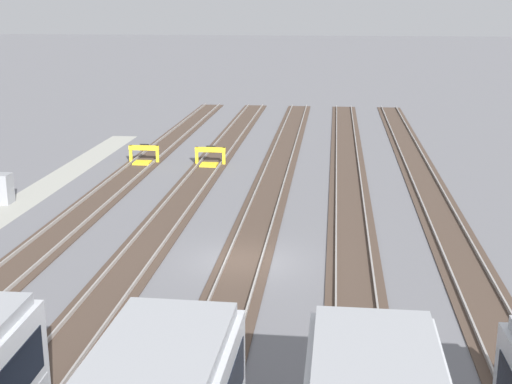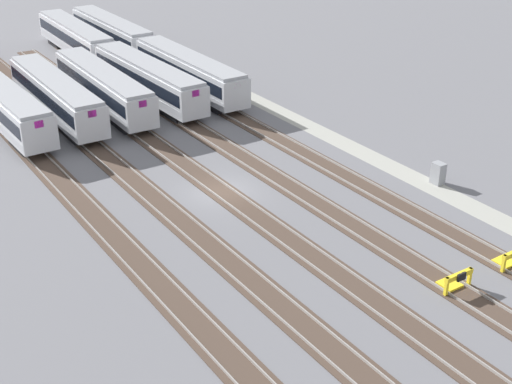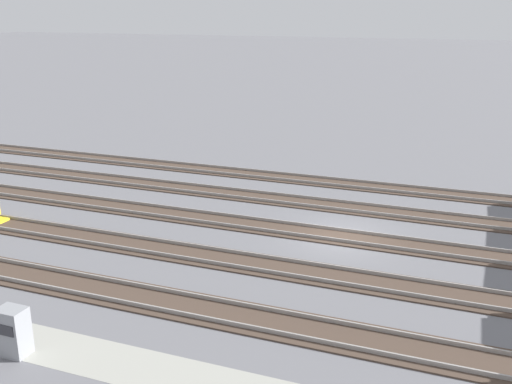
% 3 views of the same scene
% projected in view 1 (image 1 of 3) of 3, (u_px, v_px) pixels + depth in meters
% --- Properties ---
extents(ground_plane, '(400.00, 400.00, 0.00)m').
position_uv_depth(ground_plane, '(244.00, 262.00, 29.32)').
color(ground_plane, slate).
extents(rail_track_nearest, '(90.00, 2.23, 0.21)m').
position_uv_depth(rail_track_nearest, '(36.00, 253.00, 30.25)').
color(rail_track_nearest, '#47382D').
rests_on(rail_track_nearest, ground).
extents(rail_track_near_inner, '(90.00, 2.23, 0.21)m').
position_uv_depth(rail_track_near_inner, '(138.00, 257.00, 29.78)').
color(rail_track_near_inner, '#47382D').
rests_on(rail_track_near_inner, ground).
extents(rail_track_middle, '(90.00, 2.24, 0.21)m').
position_uv_depth(rail_track_middle, '(244.00, 261.00, 29.30)').
color(rail_track_middle, '#47382D').
rests_on(rail_track_middle, ground).
extents(rail_track_far_inner, '(90.00, 2.23, 0.21)m').
position_uv_depth(rail_track_far_inner, '(354.00, 265.00, 28.83)').
color(rail_track_far_inner, '#47382D').
rests_on(rail_track_far_inner, ground).
extents(rail_track_farthest, '(90.00, 2.23, 0.21)m').
position_uv_depth(rail_track_farthest, '(467.00, 269.00, 28.36)').
color(rail_track_farthest, '#47382D').
rests_on(rail_track_farthest, ground).
extents(bumper_stop_nearest_track, '(1.36, 2.00, 1.22)m').
position_uv_depth(bumper_stop_nearest_track, '(143.00, 156.00, 47.00)').
color(bumper_stop_nearest_track, yellow).
rests_on(bumper_stop_nearest_track, ground).
extents(bumper_stop_near_inner_track, '(1.34, 2.00, 1.22)m').
position_uv_depth(bumper_stop_near_inner_track, '(210.00, 158.00, 46.41)').
color(bumper_stop_near_inner_track, yellow).
rests_on(bumper_stop_near_inner_track, ground).
extents(electrical_cabinet, '(0.90, 0.73, 1.60)m').
position_uv_depth(electrical_cabinet, '(4.00, 189.00, 37.60)').
color(electrical_cabinet, gray).
rests_on(electrical_cabinet, ground).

